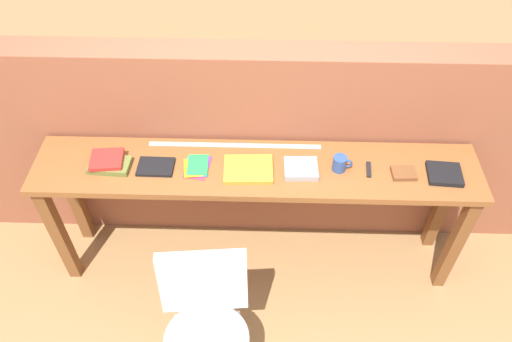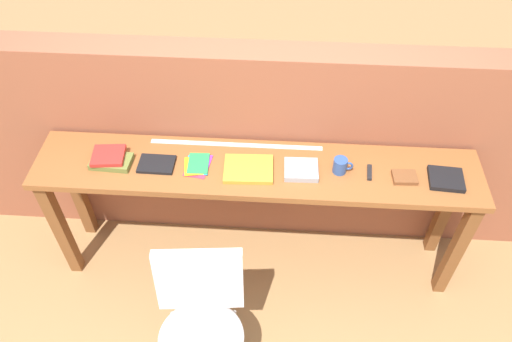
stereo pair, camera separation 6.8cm
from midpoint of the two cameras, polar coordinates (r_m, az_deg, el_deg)
name	(u,v)px [view 1 (the left image)]	position (r m, az deg, el deg)	size (l,w,h in m)	color
ground_plane	(255,296)	(3.30, -0.74, -14.07)	(40.00, 40.00, 0.00)	#9E7547
brick_wall_back	(258,147)	(3.13, -0.42, 2.73)	(6.00, 0.20, 1.41)	#935138
sideboard	(256,184)	(2.87, -0.65, -1.48)	(2.50, 0.44, 0.88)	brown
chair_white_moulded	(205,320)	(2.64, -6.58, -16.53)	(0.48, 0.49, 0.89)	silver
book_stack_leftmost	(109,163)	(2.88, -17.15, 0.88)	(0.23, 0.18, 0.06)	olive
magazine_cycling	(156,167)	(2.82, -12.07, 0.47)	(0.20, 0.14, 0.02)	black
pamphlet_pile_colourful	(197,166)	(2.78, -7.44, 0.51)	(0.16, 0.20, 0.01)	#E5334C
book_open_centre	(248,169)	(2.74, -1.59, 0.19)	(0.27, 0.21, 0.02)	gold
book_grey_hardcover	(301,169)	(2.74, 4.45, 0.26)	(0.18, 0.16, 0.03)	#9E9EA3
mug	(340,163)	(2.76, 8.88, 0.85)	(0.11, 0.08, 0.09)	#2D4C8C
multitool_folded	(369,169)	(2.81, 12.08, 0.17)	(0.02, 0.11, 0.02)	black
leather_journal_brown	(404,173)	(2.83, 15.86, -0.26)	(0.13, 0.10, 0.02)	brown
book_repair_rightmost	(444,174)	(2.89, 20.11, -0.32)	(0.18, 0.17, 0.03)	black
ruler_metal_back_edge	(235,145)	(2.89, -3.12, 2.95)	(1.00, 0.03, 0.00)	silver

